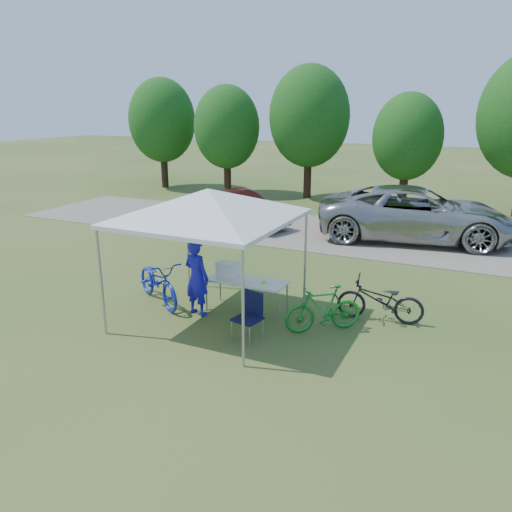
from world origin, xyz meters
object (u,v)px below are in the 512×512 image
at_px(bike_blue, 158,281).
at_px(bike_green, 323,309).
at_px(minivan, 416,214).
at_px(sedan, 239,209).
at_px(cooler, 228,270).
at_px(folding_table, 246,282).
at_px(folding_chair, 250,312).
at_px(bike_dark, 380,300).
at_px(cyclist, 197,277).

relative_size(bike_blue, bike_green, 1.25).
xyz_separation_m(minivan, sedan, (-6.12, -0.71, -0.23)).
bearing_deg(minivan, cooler, 150.45).
height_order(folding_table, cooler, cooler).
height_order(folding_chair, bike_dark, same).
bearing_deg(sedan, cyclist, -142.60).
xyz_separation_m(bike_blue, minivan, (4.37, 8.10, 0.38)).
relative_size(folding_table, bike_blue, 0.89).
height_order(cooler, bike_blue, cooler).
bearing_deg(bike_blue, cyclist, -67.05).
bearing_deg(cyclist, bike_dark, -150.10).
distance_m(cyclist, sedan, 8.08).
bearing_deg(bike_green, folding_table, -137.02).
bearing_deg(folding_table, minivan, 72.80).
bearing_deg(folding_chair, folding_table, 130.52).
xyz_separation_m(folding_chair, cyclist, (-1.51, 0.56, 0.28)).
bearing_deg(minivan, cyclist, 149.11).
height_order(folding_table, cyclist, cyclist).
xyz_separation_m(folding_chair, sedan, (-4.38, 8.11, 0.11)).
bearing_deg(folding_chair, minivan, 90.15).
bearing_deg(bike_green, cyclist, -122.06).
height_order(bike_blue, bike_dark, bike_blue).
xyz_separation_m(cyclist, minivan, (3.25, 8.26, 0.06)).
height_order(cooler, sedan, sedan).
bearing_deg(bike_dark, bike_blue, -83.97).
xyz_separation_m(bike_blue, sedan, (-1.76, 7.38, 0.14)).
bearing_deg(cooler, bike_dark, 12.43).
distance_m(cyclist, bike_blue, 1.17).
bearing_deg(folding_table, bike_green, -7.92).
xyz_separation_m(folding_chair, bike_green, (1.16, 0.89, -0.07)).
xyz_separation_m(cooler, bike_blue, (-1.55, -0.41, -0.37)).
relative_size(cooler, sedan, 0.12).
height_order(cyclist, minivan, minivan).
relative_size(bike_blue, sedan, 0.50).
xyz_separation_m(bike_green, minivan, (0.58, 7.93, 0.42)).
distance_m(folding_chair, bike_blue, 2.73).
bearing_deg(cyclist, sedan, -58.84).
distance_m(folding_table, bike_blue, 2.04).
bearing_deg(cyclist, folding_table, -136.10).
relative_size(bike_dark, sedan, 0.45).
xyz_separation_m(bike_blue, bike_green, (3.78, 0.16, -0.04)).
distance_m(cooler, minivan, 8.18).
bearing_deg(cooler, bike_green, -6.37).
xyz_separation_m(bike_green, bike_dark, (0.91, 0.94, -0.01)).
relative_size(folding_chair, sedan, 0.24).
distance_m(folding_chair, sedan, 9.22).
bearing_deg(bike_blue, folding_chair, -74.14).
distance_m(bike_dark, sedan, 9.00).
bearing_deg(minivan, folding_chair, 159.44).
bearing_deg(cooler, bike_blue, -165.04).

